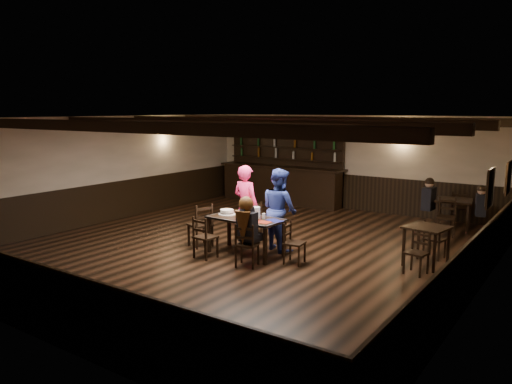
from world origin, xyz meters
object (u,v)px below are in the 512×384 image
Objects in this scene: woman_pink at (246,206)px; chair_near_right at (246,242)px; bar_counter at (282,179)px; cake at (227,212)px; dining_table at (246,222)px; man_blue at (279,209)px; chair_near_left at (203,234)px.

chair_near_right is at bearing 131.57° from woman_pink.
bar_counter is (-1.98, 4.64, -0.13)m from woman_pink.
chair_near_right is 2.41× the size of cake.
cake reaches higher than chair_near_right.
bar_counter reaches higher than dining_table.
woman_pink is at bearing 33.39° from man_blue.
woman_pink is at bearing -66.95° from bar_counter.
chair_near_left is 0.79m from cake.
chair_near_right is at bearing -35.32° from cake.
chair_near_right is at bearing -54.18° from dining_table.
cake is at bearing 144.68° from chair_near_right.
woman_pink is 0.55m from cake.
chair_near_right is (0.48, -0.67, -0.18)m from dining_table.
bar_counter reaches higher than chair_near_left.
man_blue reaches higher than dining_table.
man_blue is 0.41× the size of bar_counter.
cake reaches higher than chair_near_left.
dining_table is at bearing 125.82° from chair_near_right.
chair_near_left is 0.48× the size of woman_pink.
chair_near_right is at bearing 119.68° from man_blue.
man_blue is at bearing 95.15° from chair_near_right.
cake is at bearing 62.14° from man_blue.
man_blue is at bearing -165.31° from woman_pink.
chair_near_right is at bearing -64.04° from bar_counter.
chair_near_left is at bearing 90.70° from woman_pink.
dining_table is at bearing -65.44° from bar_counter.
woman_pink is at bearing 84.86° from chair_near_left.
dining_table is 0.72m from woman_pink.
chair_near_left is 1.68m from man_blue.
dining_table is 0.79m from man_blue.
woman_pink is at bearing 80.46° from cake.
chair_near_right is 0.49× the size of man_blue.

